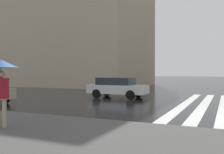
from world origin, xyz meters
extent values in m
cube|color=silver|center=(4.00, 0.63, 0.00)|extent=(13.00, 0.50, 0.01)
cube|color=silver|center=(4.00, 1.63, 0.00)|extent=(13.00, 0.50, 0.01)
cube|color=silver|center=(4.00, 2.63, 0.00)|extent=(13.00, 0.50, 0.01)
cube|color=tan|center=(19.73, 24.09, 10.59)|extent=(14.46, 27.22, 21.18)
cube|color=silver|center=(5.50, 7.48, 0.61)|extent=(1.75, 4.10, 0.60)
cube|color=#232833|center=(5.50, 7.63, 1.16)|extent=(1.54, 2.46, 0.50)
cylinder|color=black|center=(6.33, 6.23, 0.31)|extent=(0.20, 0.62, 0.62)
cylinder|color=black|center=(4.67, 6.23, 0.31)|extent=(0.20, 0.62, 0.62)
cylinder|color=black|center=(6.33, 8.73, 0.31)|extent=(0.20, 0.62, 0.62)
cylinder|color=black|center=(4.67, 8.73, 0.31)|extent=(0.20, 0.62, 0.62)
cylinder|color=black|center=(-0.18, 12.11, 0.31)|extent=(0.20, 0.62, 0.62)
cube|color=maroon|center=(-5.46, 6.57, 1.31)|extent=(0.40, 0.47, 0.60)
sphere|color=tan|center=(-5.46, 6.57, 1.72)|extent=(0.22, 0.22, 0.22)
cylinder|color=tan|center=(-5.42, 6.49, 0.58)|extent=(0.13, 0.13, 0.86)
cone|color=#1E478C|center=(-5.46, 6.57, 2.04)|extent=(1.04, 1.04, 0.23)
cylinder|color=#4C4C51|center=(-5.46, 6.57, 1.52)|extent=(0.02, 0.02, 0.81)
camera|label=1|loc=(-10.93, 0.50, 1.77)|focal=40.81mm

